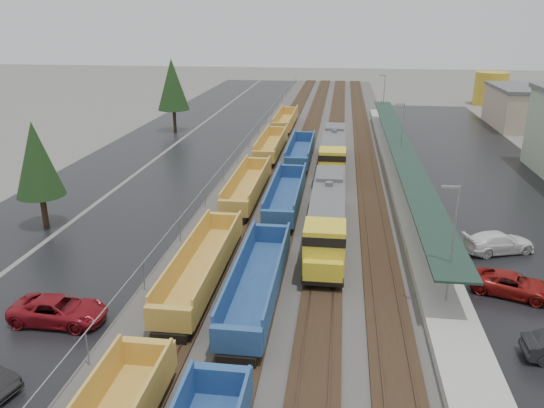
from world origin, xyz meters
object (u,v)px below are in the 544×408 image
Objects in this scene: locomotive_lead at (327,216)px; well_string_blue at (258,282)px; well_string_yellow at (230,219)px; storage_tank at (491,88)px; parked_car_east_b at (513,285)px; parked_car_west_c at (59,310)px; parked_car_east_c at (499,243)px; locomotive_trail at (333,152)px.

locomotive_lead reaches higher than well_string_blue.
well_string_yellow is 15.94× the size of storage_tank.
locomotive_lead reaches higher than well_string_yellow.
parked_car_east_b is at bearing -102.67° from storage_tank.
well_string_yellow is 16.32m from parked_car_west_c.
well_string_yellow is 18.92× the size of parked_car_east_c.
well_string_blue is 14.85× the size of parked_car_west_c.
locomotive_trail is 30.34m from parked_car_east_b.
parked_car_east_b is 6.76m from parked_car_east_c.
locomotive_lead is 80.14m from storage_tank.
locomotive_lead is 20.39m from parked_car_west_c.
storage_tank is 1.26× the size of parked_car_east_b.
locomotive_trail is (0.00, 21.00, 0.00)m from locomotive_lead.
locomotive_trail is 2.83× the size of storage_tank.
parked_car_east_b is at bearing 153.21° from parked_car_east_c.
locomotive_lead is at bearing -112.21° from storage_tank.
parked_car_west_c is at bearing 124.82° from parked_car_east_b.
locomotive_lead is at bearing -7.56° from well_string_yellow.
locomotive_lead and locomotive_trail have the same top height.
storage_tank reaches higher than well_string_yellow.
well_string_blue is at bearing -97.47° from locomotive_trail.
parked_car_east_c is (0.87, 6.70, 0.08)m from parked_car_east_b.
well_string_blue is 16.33m from parked_car_east_b.
storage_tank is 98.88m from parked_car_west_c.
locomotive_trail is 24.79m from parked_car_east_c.
well_string_blue reaches higher than parked_car_east_b.
locomotive_lead reaches higher than parked_car_west_c.
well_string_blue is 90.46m from storage_tank.
parked_car_east_b is at bearing -75.28° from parked_car_west_c.
parked_car_east_b is (-18.20, -80.97, -2.51)m from storage_tank.
parked_car_west_c is (-15.10, -13.63, -1.45)m from locomotive_lead.
storage_tank reaches higher than parked_car_east_c.
storage_tank reaches higher than locomotive_lead.
locomotive_lead is 3.36× the size of parked_car_east_c.
parked_car_west_c is at bearing -117.34° from storage_tank.
parked_car_east_c is (12.96, -0.08, -1.44)m from locomotive_lead.
locomotive_trail is at bearing 12.16° from parked_car_east_c.
storage_tank is 1.16× the size of parked_car_west_c.
locomotive_trail is 37.81m from parked_car_west_c.
parked_car_west_c reaches higher than parked_car_east_b.
well_string_yellow is 82.57m from storage_tank.
well_string_blue is (-4.00, -30.50, -1.03)m from locomotive_trail.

